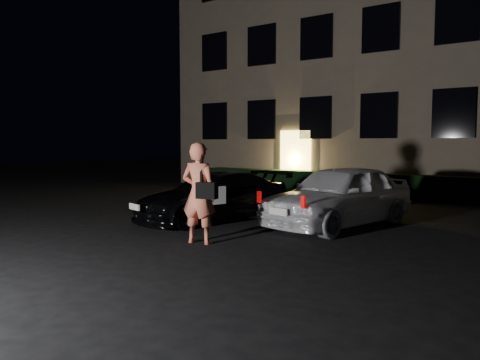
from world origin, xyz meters
The scene contains 6 objects.
ground centered at (0.00, 0.00, 0.00)m, with size 80.00×80.00×0.00m, color black.
building centered at (0.00, 14.99, 6.00)m, with size 20.00×8.11×12.00m.
hedge centered at (0.00, 10.50, 0.42)m, with size 15.00×0.70×0.85m, color black.
sedan centered at (-1.47, 2.79, 0.61)m, with size 2.84×4.55×1.23m.
hatch centered at (1.47, 3.85, 0.74)m, with size 2.62×4.59×1.47m.
man centered at (-0.01, 0.49, 0.99)m, with size 0.89×0.61×1.98m.
Camera 1 is at (5.84, -6.50, 1.96)m, focal length 35.00 mm.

